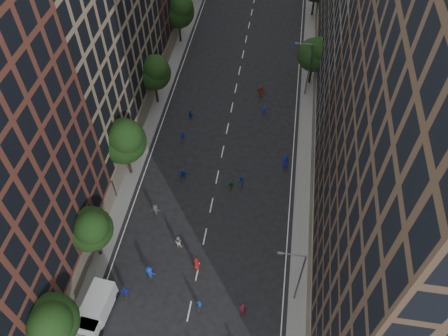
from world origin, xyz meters
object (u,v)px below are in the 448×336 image
object	(u,v)px
cargo_van	(97,307)
skater_1	(199,305)
streetlamp_far	(308,67)
streetlamp_near	(298,276)

from	to	relation	value
cargo_van	skater_1	xyz separation A→B (m)	(10.01, 2.03, -0.63)
streetlamp_far	skater_1	xyz separation A→B (m)	(-9.37, -35.49, -4.37)
cargo_van	streetlamp_near	bearing A→B (deg)	18.65
streetlamp_near	streetlamp_far	size ratio (longest dim) A/B	1.00
streetlamp_near	streetlamp_far	world-z (taller)	same
streetlamp_near	skater_1	world-z (taller)	streetlamp_near
streetlamp_far	cargo_van	bearing A→B (deg)	-117.32
streetlamp_far	streetlamp_near	bearing A→B (deg)	-90.00
streetlamp_near	cargo_van	distance (m)	20.25
cargo_van	skater_1	bearing A→B (deg)	17.00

